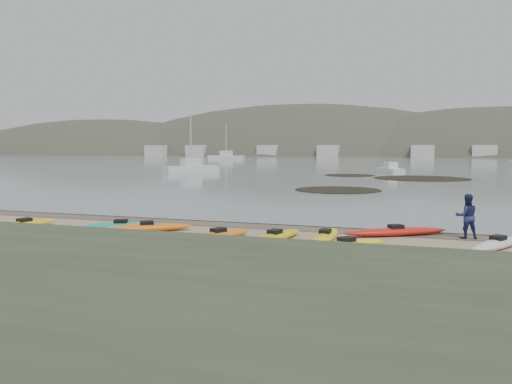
% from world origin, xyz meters
% --- Properties ---
extents(ground, '(600.00, 600.00, 0.00)m').
position_xyz_m(ground, '(0.00, 0.00, 0.00)').
color(ground, tan).
rests_on(ground, ground).
extents(wet_sand, '(60.00, 60.00, 0.00)m').
position_xyz_m(wet_sand, '(0.00, -0.30, 0.00)').
color(wet_sand, brown).
rests_on(wet_sand, ground).
extents(water, '(1200.00, 1200.00, 0.00)m').
position_xyz_m(water, '(0.00, 300.00, 0.01)').
color(water, slate).
rests_on(water, ground).
extents(kayaks, '(21.27, 9.44, 0.34)m').
position_xyz_m(kayaks, '(0.25, -4.04, 0.17)').
color(kayaks, orange).
rests_on(kayaks, ground).
extents(person_east, '(0.98, 0.83, 1.76)m').
position_xyz_m(person_east, '(9.01, -0.92, 0.88)').
color(person_east, navy).
rests_on(person_east, ground).
extents(kelp_mats, '(16.72, 27.69, 0.04)m').
position_xyz_m(kelp_mats, '(4.17, 32.76, 0.03)').
color(kelp_mats, black).
rests_on(kelp_mats, water).
extents(moored_boats, '(93.11, 88.28, 1.32)m').
position_xyz_m(moored_boats, '(-5.89, 84.81, 0.57)').
color(moored_boats, silver).
rests_on(moored_boats, ground).
extents(far_hills, '(550.00, 135.00, 80.00)m').
position_xyz_m(far_hills, '(39.38, 193.97, -15.93)').
color(far_hills, '#384235').
rests_on(far_hills, ground).
extents(far_town, '(199.00, 5.00, 4.00)m').
position_xyz_m(far_town, '(6.00, 145.00, 2.00)').
color(far_town, beige).
rests_on(far_town, ground).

